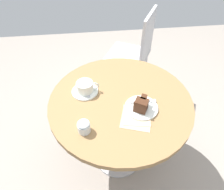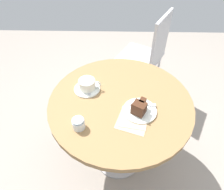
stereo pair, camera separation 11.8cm
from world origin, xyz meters
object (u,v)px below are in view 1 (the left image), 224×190
cake_slice (141,105)px  sugar_pot (84,127)px  fork (146,101)px  napkin (136,117)px  cake_plate (141,108)px  saucer (85,91)px  teaspoon (90,94)px  coffee_cup (85,87)px  cafe_chair (137,50)px

cake_slice → sugar_pot: bearing=-162.0°
fork → napkin: (-0.08, -0.10, -0.01)m
cake_plate → fork: size_ratio=1.24×
cake_plate → napkin: bearing=-124.1°
saucer → sugar_pot: size_ratio=2.33×
fork → napkin: fork is taller
cake_plate → cake_slice: 0.04m
cake_slice → fork: (0.04, 0.05, -0.03)m
teaspoon → cake_slice: cake_slice is taller
teaspoon → napkin: bearing=71.0°
cake_slice → fork: bearing=48.8°
fork → napkin: 0.13m
coffee_cup → teaspoon: size_ratio=1.54×
fork → cafe_chair: (0.13, 0.82, -0.17)m
cake_slice → cafe_chair: 0.91m
cake_slice → cafe_chair: (0.17, 0.87, -0.20)m
cafe_chair → coffee_cup: bearing=-6.2°
coffee_cup → fork: coffee_cup is taller
saucer → coffee_cup: 0.04m
cake_slice → sugar_pot: 0.34m
saucer → cafe_chair: 0.85m
coffee_cup → sugar_pot: (-0.01, -0.30, -0.01)m
fork → sugar_pot: 0.40m
fork → saucer: bearing=158.1°
fork → sugar_pot: bearing=-157.5°
fork → cafe_chair: bearing=80.7°
coffee_cup → cafe_chair: cafe_chair is taller
cake_slice → napkin: size_ratio=0.50×
saucer → fork: fork is taller
cake_slice → sugar_pot: size_ratio=1.48×
teaspoon → napkin: (0.25, -0.21, -0.01)m
coffee_cup → napkin: coffee_cup is taller
saucer → fork: 0.39m
fork → cafe_chair: size_ratio=0.17×
coffee_cup → napkin: (0.28, -0.24, -0.04)m
saucer → napkin: 0.37m
saucer → cake_plate: cake_plate is taller
cake_plate → fork: 0.05m
teaspoon → fork: (0.33, -0.11, 0.00)m
coffee_cup → teaspoon: (0.02, -0.03, -0.03)m
coffee_cup → napkin: size_ratio=0.66×
sugar_pot → saucer: bearing=88.1°
teaspoon → fork: fork is taller
cafe_chair → napkin: bearing=16.4°
napkin → saucer: bearing=139.5°
saucer → teaspoon: 0.04m
fork → cafe_chair: cafe_chair is taller
coffee_cup → teaspoon: coffee_cup is taller
fork → napkin: bearing=-129.2°
cake_slice → sugar_pot: (-0.32, -0.11, -0.01)m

